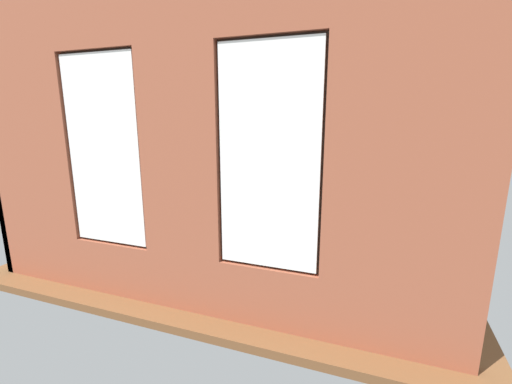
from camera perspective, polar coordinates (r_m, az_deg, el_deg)
name	(u,v)px	position (r m, az deg, el deg)	size (l,w,h in m)	color
ground_plane	(260,240)	(6.36, 0.65, -7.95)	(6.42, 5.78, 0.10)	brown
brick_wall_with_windows	(181,156)	(3.71, -12.45, 5.83)	(5.82, 0.30, 3.56)	#9E5138
white_wall_right	(119,137)	(7.28, -21.87, 8.56)	(0.10, 4.78, 3.56)	silver
couch_by_window	(220,261)	(4.59, -6.02, -11.29)	(2.03, 0.87, 0.80)	black
couch_left	(390,241)	(5.62, 21.46, -7.58)	(0.92, 2.04, 0.80)	black
coffee_table	(278,213)	(6.43, 3.61, -3.51)	(1.23, 0.78, 0.46)	olive
cup_ceramic	(281,209)	(6.27, 4.13, -2.91)	(0.08, 0.08, 0.10)	#B23D38
candle_jar	(297,206)	(6.44, 6.86, -2.40)	(0.08, 0.08, 0.13)	#B7333D
table_plant_small	(257,204)	(6.40, 0.16, -2.08)	(0.12, 0.12, 0.19)	#47423D
remote_black	(278,209)	(6.41, 3.62, -2.89)	(0.05, 0.17, 0.02)	black
media_console	(160,205)	(7.91, -15.66, -2.07)	(1.14, 0.42, 0.48)	black
tv_flatscreen	(159,178)	(7.79, -15.90, 2.19)	(1.05, 0.20, 0.71)	black
papasan_chair	(246,193)	(7.82, -1.63, -0.22)	(1.11, 1.11, 0.70)	olive
potted_plant_mid_room_small	(322,219)	(6.58, 10.90, -4.51)	(0.25, 0.25, 0.41)	gray
potted_plant_beside_window_right	(89,222)	(5.59, -26.01, -4.49)	(0.61, 0.61, 1.00)	#47423D
potted_plant_by_left_couch	(367,212)	(7.00, 18.05, -3.18)	(0.34, 0.34, 0.52)	#9E5638
potted_plant_corner_near_left	(399,177)	(7.59, 22.80, 2.30)	(1.07, 1.04, 1.41)	#47423D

